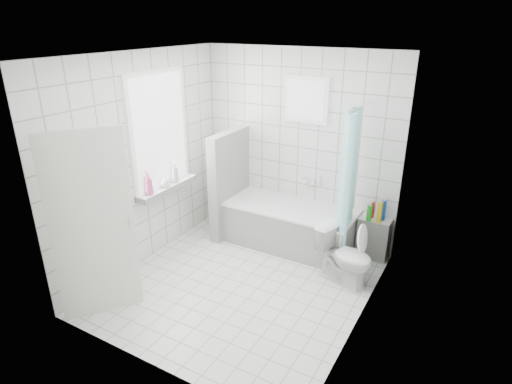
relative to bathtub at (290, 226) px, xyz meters
The scene contains 19 objects.
ground 1.17m from the bathtub, 94.60° to the right, with size 3.00×3.00×0.00m, color white.
ceiling 2.57m from the bathtub, 94.60° to the right, with size 3.00×3.00×0.00m, color white.
wall_back 1.08m from the bathtub, 103.56° to the left, with size 2.80×0.02×2.60m, color white.
wall_front 2.81m from the bathtub, 91.97° to the right, with size 2.80×0.02×2.60m, color white.
wall_left 2.12m from the bathtub, 142.95° to the right, with size 0.02×3.00×2.60m, color white.
wall_right 2.00m from the bathtub, 40.66° to the right, with size 0.02×3.00×2.60m, color white.
window_left 2.12m from the bathtub, 150.28° to the right, with size 0.01×0.90×1.40m, color white.
window_back 1.69m from the bathtub, 88.34° to the left, with size 0.50×0.01×0.50m, color white.
window_sill 1.72m from the bathtub, 149.50° to the right, with size 0.18×1.02×0.08m, color white.
door 2.63m from the bathtub, 115.91° to the right, with size 0.04×0.80×2.00m, color silver.
bathtub is the anchor object (origin of this frame).
partition_wall 1.05m from the bathtub, behind, with size 0.15×0.85×1.50m, color white.
tiled_ledge 1.11m from the bathtub, 13.29° to the left, with size 0.40×0.24×0.55m, color white.
toilet 1.05m from the bathtub, 26.82° to the right, with size 0.38×0.67×0.69m, color white.
curtain_rod 1.89m from the bathtub, ahead, with size 0.02×0.02×0.80m, color silver.
shower_curtain 1.16m from the bathtub, 10.76° to the right, with size 0.14×0.48×1.78m, color #51EEE8, non-canonical shape.
tub_faucet 0.66m from the bathtub, 73.38° to the left, with size 0.18×0.06×0.06m, color silver.
sill_bottles 1.82m from the bathtub, 146.64° to the right, with size 0.19×0.64×0.30m.
ledge_bottles 1.17m from the bathtub, 11.40° to the left, with size 0.21×0.18×0.28m.
Camera 1 is at (2.27, -3.65, 2.94)m, focal length 30.00 mm.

